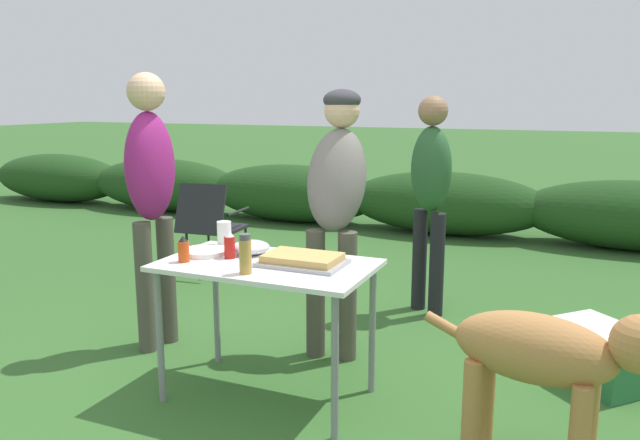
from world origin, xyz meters
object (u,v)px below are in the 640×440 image
dog (549,358)px  standing_person_in_navy_coat (336,191)px  food_tray (303,260)px  standing_person_in_red_jacket (151,184)px  plate_stack (205,252)px  paper_cup_stack (224,235)px  cooler_box (600,355)px  standing_person_in_dark_puffer (431,184)px  hot_sauce_bottle (184,249)px  mixing_bowl (251,247)px  folding_table (267,277)px  ketchup_bottle (230,245)px  camp_chair_green_behind_table (210,222)px  spice_jar (245,254)px

dog → standing_person_in_navy_coat: bearing=-115.0°
food_tray → standing_person_in_red_jacket: 1.24m
plate_stack → standing_person_in_navy_coat: 0.90m
paper_cup_stack → cooler_box: size_ratio=0.27×
plate_stack → standing_person_in_dark_puffer: size_ratio=0.16×
hot_sauce_bottle → dog: (1.80, -0.01, -0.29)m
mixing_bowl → standing_person_in_navy_coat: 0.69m
folding_table → mixing_bowl: bearing=141.1°
plate_stack → dog: dog is taller
folding_table → standing_person_in_dark_puffer: standing_person_in_dark_puffer is taller
food_tray → ketchup_bottle: 0.42m
camp_chair_green_behind_table → cooler_box: camp_chair_green_behind_table is taller
food_tray → hot_sauce_bottle: bearing=-162.6°
spice_jar → dog: spice_jar is taller
camp_chair_green_behind_table → standing_person_in_navy_coat: bearing=-39.8°
standing_person_in_red_jacket → camp_chair_green_behind_table: standing_person_in_red_jacket is taller
folding_table → hot_sauce_bottle: (-0.41, -0.15, 0.14)m
spice_jar → standing_person_in_dark_puffer: (0.46, 1.88, 0.13)m
spice_jar → standing_person_in_navy_coat: size_ratio=0.12×
spice_jar → camp_chair_green_behind_table: size_ratio=0.24×
ketchup_bottle → standing_person_in_red_jacket: 0.86m
hot_sauce_bottle → cooler_box: (2.04, 1.01, -0.64)m
mixing_bowl → standing_person_in_navy_coat: size_ratio=0.13×
spice_jar → standing_person_in_navy_coat: 0.97m
folding_table → ketchup_bottle: ketchup_bottle is taller
spice_jar → standing_person_in_dark_puffer: size_ratio=0.12×
food_tray → dog: 1.25m
dog → mixing_bowl: bearing=-91.5°
mixing_bowl → standing_person_in_red_jacket: bearing=166.1°
paper_cup_stack → standing_person_in_red_jacket: bearing=167.1°
mixing_bowl → standing_person_in_red_jacket: size_ratio=0.12×
food_tray → standing_person_in_red_jacket: size_ratio=0.25×
cooler_box → mixing_bowl: bearing=-114.7°
folding_table → hot_sauce_bottle: hot_sauce_bottle is taller
mixing_bowl → cooler_box: bearing=21.8°
food_tray → standing_person_in_dark_puffer: bearing=80.6°
standing_person_in_red_jacket → paper_cup_stack: bearing=-94.5°
food_tray → standing_person_in_red_jacket: standing_person_in_red_jacket is taller
ketchup_bottle → standing_person_in_navy_coat: (0.32, 0.72, 0.21)m
standing_person_in_red_jacket → folding_table: bearing=-100.6°
mixing_bowl → ketchup_bottle: ketchup_bottle is taller
food_tray → dog: bearing=-9.3°
hot_sauce_bottle → spice_jar: spice_jar is taller
spice_jar → folding_table: bearing=89.6°
mixing_bowl → paper_cup_stack: bearing=163.1°
folding_table → standing_person_in_navy_coat: size_ratio=0.67×
standing_person_in_red_jacket → cooler_box: 2.81m
plate_stack → cooler_box: 2.26m
hot_sauce_bottle → cooler_box: bearing=26.3°
mixing_bowl → folding_table: bearing=-38.9°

